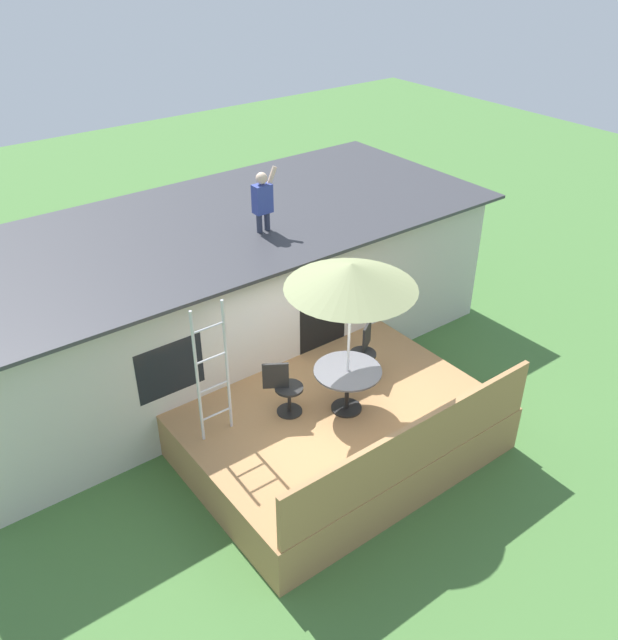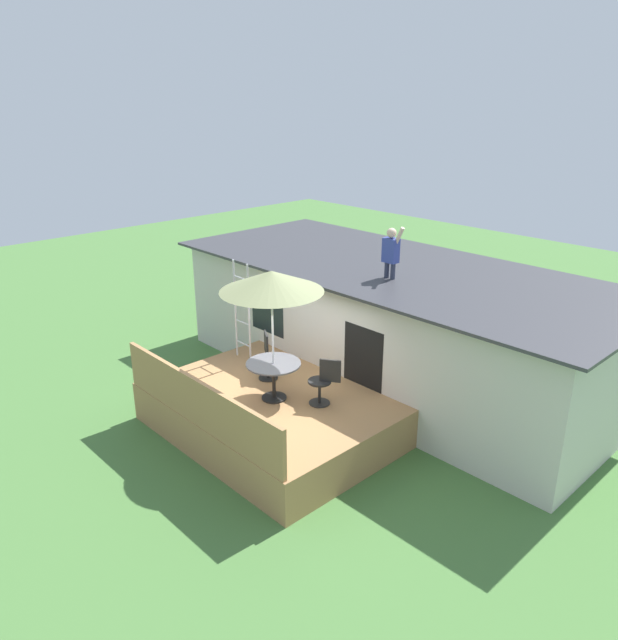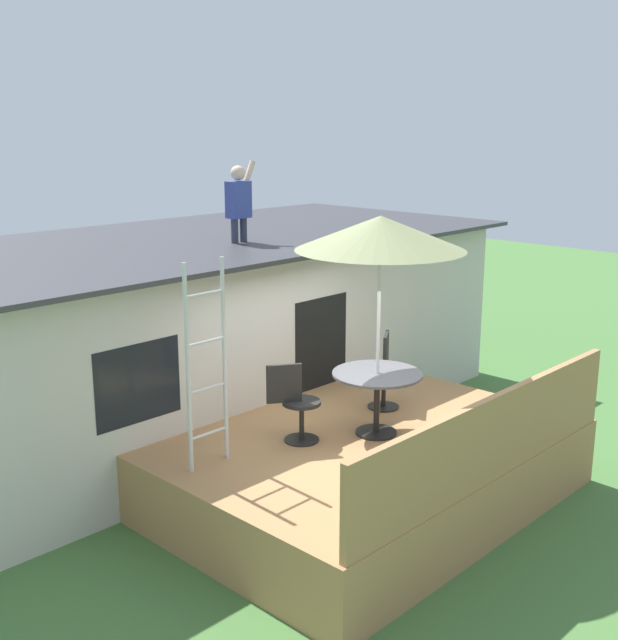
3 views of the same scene
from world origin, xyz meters
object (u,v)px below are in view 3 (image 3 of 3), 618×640
patio_chair_right (385,371)px  patio_chair_left (295,403)px  step_ladder (207,365)px  person_figure (239,198)px  patio_table (377,386)px  patio_umbrella (380,233)px

patio_chair_right → patio_chair_left: bearing=-33.0°
patio_chair_left → patio_chair_right: same height
step_ladder → person_figure: bearing=42.1°
patio_chair_left → step_ladder: bearing=-158.7°
person_figure → patio_chair_right: person_figure is taller
patio_table → patio_chair_left: (-0.81, 0.52, -0.13)m
person_figure → patio_chair_left: person_figure is taller
patio_table → person_figure: 3.45m
patio_table → person_figure: (0.42, 2.83, 1.94)m
patio_table → patio_chair_right: 0.97m
person_figure → patio_chair_right: (0.38, -2.30, -2.06)m
patio_chair_right → step_ladder: bearing=-37.6°
patio_umbrella → step_ladder: 2.38m
patio_table → patio_chair_left: bearing=147.5°
step_ladder → patio_table: bearing=-21.2°
patio_umbrella → patio_chair_left: (-0.81, 0.52, -1.89)m
patio_table → step_ladder: size_ratio=0.47×
patio_umbrella → step_ladder: (-1.89, 0.73, -1.25)m
patio_table → patio_chair_left: size_ratio=1.13×
patio_umbrella → person_figure: 2.86m
person_figure → patio_umbrella: bearing=-98.5°
person_figure → patio_table: bearing=-98.5°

